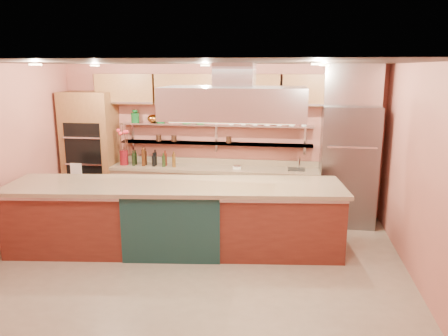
% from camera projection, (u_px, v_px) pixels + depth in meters
% --- Properties ---
extents(floor, '(6.00, 5.00, 0.02)m').
position_uv_depth(floor, '(191.00, 266.00, 6.18)').
color(floor, gray).
rests_on(floor, ground).
extents(ceiling, '(6.00, 5.00, 0.02)m').
position_uv_depth(ceiling, '(187.00, 62.00, 5.55)').
color(ceiling, black).
rests_on(ceiling, wall_back).
extents(wall_back, '(6.00, 0.04, 2.80)m').
position_uv_depth(wall_back, '(219.00, 140.00, 8.28)').
color(wall_back, '#BF6B5A').
rests_on(wall_back, floor).
extents(wall_front, '(6.00, 0.04, 2.80)m').
position_uv_depth(wall_front, '(116.00, 240.00, 3.46)').
color(wall_front, '#BF6B5A').
rests_on(wall_front, floor).
extents(wall_right, '(0.04, 5.00, 2.80)m').
position_uv_depth(wall_right, '(424.00, 178.00, 5.42)').
color(wall_right, '#BF6B5A').
rests_on(wall_right, floor).
extents(oven_stack, '(0.95, 0.64, 2.30)m').
position_uv_depth(oven_stack, '(91.00, 152.00, 8.39)').
color(oven_stack, brown).
rests_on(oven_stack, floor).
extents(refrigerator, '(0.95, 0.72, 2.10)m').
position_uv_depth(refrigerator, '(348.00, 166.00, 7.66)').
color(refrigerator, slate).
rests_on(refrigerator, floor).
extents(back_counter, '(3.84, 0.64, 0.93)m').
position_uv_depth(back_counter, '(214.00, 191.00, 8.20)').
color(back_counter, '#A37E62').
rests_on(back_counter, floor).
extents(wall_shelf_lower, '(3.60, 0.26, 0.03)m').
position_uv_depth(wall_shelf_lower, '(215.00, 143.00, 8.17)').
color(wall_shelf_lower, silver).
rests_on(wall_shelf_lower, wall_back).
extents(wall_shelf_upper, '(3.60, 0.26, 0.03)m').
position_uv_depth(wall_shelf_upper, '(215.00, 125.00, 8.09)').
color(wall_shelf_upper, silver).
rests_on(wall_shelf_upper, wall_back).
extents(upper_cabinets, '(4.60, 0.36, 0.55)m').
position_uv_depth(upper_cabinets, '(217.00, 89.00, 7.89)').
color(upper_cabinets, brown).
rests_on(upper_cabinets, wall_back).
extents(range_hood, '(2.00, 1.00, 0.45)m').
position_uv_depth(range_hood, '(235.00, 103.00, 6.13)').
color(range_hood, silver).
rests_on(range_hood, ceiling).
extents(ceiling_downlights, '(4.00, 2.80, 0.02)m').
position_uv_depth(ceiling_downlights, '(190.00, 65.00, 5.75)').
color(ceiling_downlights, '#FFE5A5').
rests_on(ceiling_downlights, ceiling).
extents(island, '(5.04, 1.67, 1.03)m').
position_uv_depth(island, '(176.00, 217.00, 6.66)').
color(island, maroon).
rests_on(island, floor).
extents(flower_vase, '(0.16, 0.16, 0.28)m').
position_uv_depth(flower_vase, '(124.00, 157.00, 8.28)').
color(flower_vase, maroon).
rests_on(flower_vase, back_counter).
extents(oil_bottle_cluster, '(0.94, 0.51, 0.29)m').
position_uv_depth(oil_bottle_cluster, '(154.00, 158.00, 8.19)').
color(oil_bottle_cluster, black).
rests_on(oil_bottle_cluster, back_counter).
extents(kitchen_scale, '(0.16, 0.14, 0.08)m').
position_uv_depth(kitchen_scale, '(237.00, 167.00, 7.98)').
color(kitchen_scale, silver).
rests_on(kitchen_scale, back_counter).
extents(bar_faucet, '(0.04, 0.04, 0.23)m').
position_uv_depth(bar_faucet, '(299.00, 163.00, 7.89)').
color(bar_faucet, silver).
rests_on(bar_faucet, back_counter).
extents(copper_kettle, '(0.23, 0.23, 0.16)m').
position_uv_depth(copper_kettle, '(153.00, 119.00, 8.25)').
color(copper_kettle, '#B06828').
rests_on(copper_kettle, wall_shelf_upper).
extents(green_canister, '(0.19, 0.19, 0.18)m').
position_uv_depth(green_canister, '(200.00, 119.00, 8.11)').
color(green_canister, '#104D1D').
rests_on(green_canister, wall_shelf_upper).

